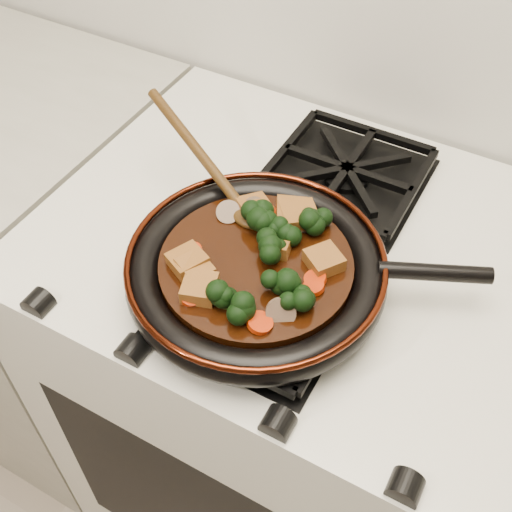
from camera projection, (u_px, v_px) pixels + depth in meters
The scene contains 32 objects.
stove at pixel (293, 395), 1.25m from camera, with size 0.76×0.60×0.90m, color silver.
burner_grate_front at pixel (259, 299), 0.83m from camera, with size 0.23×0.23×0.03m, color black, non-canonical shape.
burner_grate_back at pixel (346, 173), 0.99m from camera, with size 0.23×0.23×0.03m, color black, non-canonical shape.
skillet at pixel (258, 270), 0.82m from camera, with size 0.44×0.33×0.05m.
braising_sauce at pixel (256, 267), 0.81m from camera, with size 0.25×0.25×0.02m, color black.
tofu_cube_0 at pixel (254, 208), 0.86m from camera, with size 0.04×0.04×0.02m, color brown.
tofu_cube_1 at pixel (188, 262), 0.80m from camera, with size 0.04×0.04×0.02m, color brown.
tofu_cube_2 at pixel (200, 289), 0.77m from camera, with size 0.04×0.04×0.02m, color brown.
tofu_cube_3 at pixel (298, 217), 0.85m from camera, with size 0.04×0.05×0.02m, color brown.
tofu_cube_4 at pixel (324, 261), 0.80m from camera, with size 0.04×0.04×0.02m, color brown.
tofu_cube_5 at pixel (279, 246), 0.82m from camera, with size 0.03×0.03×0.02m, color brown.
tofu_cube_6 at pixel (194, 270), 0.79m from camera, with size 0.04×0.04×0.02m, color brown.
tofu_cube_7 at pixel (292, 213), 0.85m from camera, with size 0.04×0.05×0.02m, color brown.
broccoli_floret_0 at pixel (242, 310), 0.74m from camera, with size 0.06×0.06×0.06m, color black, non-canonical shape.
broccoli_floret_1 at pixel (283, 232), 0.83m from camera, with size 0.06×0.06×0.05m, color black, non-canonical shape.
broccoli_floret_2 at pixel (226, 299), 0.75m from camera, with size 0.06×0.06×0.06m, color black, non-canonical shape.
broccoli_floret_3 at pixel (312, 222), 0.84m from camera, with size 0.06×0.06×0.06m, color black, non-canonical shape.
broccoli_floret_4 at pixel (262, 219), 0.84m from camera, with size 0.06×0.06×0.06m, color black, non-canonical shape.
broccoli_floret_5 at pixel (273, 251), 0.80m from camera, with size 0.06×0.06×0.06m, color black, non-canonical shape.
broccoli_floret_6 at pixel (279, 283), 0.77m from camera, with size 0.06×0.06×0.05m, color black, non-canonical shape.
broccoli_floret_7 at pixel (297, 298), 0.75m from camera, with size 0.06×0.06×0.05m, color black, non-canonical shape.
carrot_coin_0 at pixel (314, 287), 0.77m from camera, with size 0.03×0.03×0.01m, color #BB2805.
carrot_coin_1 at pixel (260, 323), 0.74m from camera, with size 0.03×0.03×0.01m, color #BB2805.
carrot_coin_2 at pixel (265, 212), 0.86m from camera, with size 0.03×0.03×0.01m, color #BB2805.
carrot_coin_3 at pixel (192, 251), 0.81m from camera, with size 0.03×0.03×0.01m, color #BB2805.
carrot_coin_4 at pixel (315, 279), 0.78m from camera, with size 0.03×0.03×0.01m, color #BB2805.
carrot_coin_5 at pixel (191, 296), 0.76m from camera, with size 0.03×0.03×0.01m, color #BB2805.
mushroom_slice_0 at pixel (281, 313), 0.75m from camera, with size 0.04×0.04×0.01m, color brown.
mushroom_slice_1 at pixel (302, 221), 0.85m from camera, with size 0.04×0.04×0.01m, color brown.
mushroom_slice_2 at pixel (229, 212), 0.86m from camera, with size 0.03×0.03×0.01m, color brown.
mushroom_slice_3 at pixel (254, 208), 0.86m from camera, with size 0.03×0.03×0.01m, color brown.
wooden_spoon at pixel (219, 178), 0.88m from camera, with size 0.15×0.09×0.24m.
Camera 1 is at (0.24, 1.10, 1.57)m, focal length 45.00 mm.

